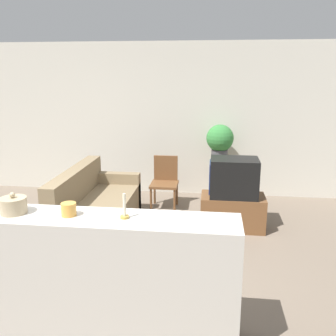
{
  "coord_description": "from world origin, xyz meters",
  "views": [
    {
      "loc": [
        1.16,
        -3.23,
        2.18
      ],
      "look_at": [
        0.53,
        1.91,
        0.85
      ],
      "focal_mm": 40.0,
      "sensor_mm": 36.0,
      "label": 1
    }
  ],
  "objects_px": {
    "potted_plant": "(220,140)",
    "couch": "(96,210)",
    "wooden_chair": "(165,180)",
    "decorative_bowl": "(13,205)",
    "television": "(233,177)"
  },
  "relations": [
    {
      "from": "wooden_chair",
      "to": "decorative_bowl",
      "type": "distance_m",
      "value": 3.36
    },
    {
      "from": "television",
      "to": "potted_plant",
      "type": "distance_m",
      "value": 1.26
    },
    {
      "from": "decorative_bowl",
      "to": "television",
      "type": "bearing_deg",
      "value": 52.11
    },
    {
      "from": "potted_plant",
      "to": "couch",
      "type": "bearing_deg",
      "value": -138.41
    },
    {
      "from": "couch",
      "to": "potted_plant",
      "type": "xyz_separation_m",
      "value": [
        1.73,
        1.53,
        0.76
      ]
    },
    {
      "from": "couch",
      "to": "wooden_chair",
      "type": "xyz_separation_m",
      "value": [
        0.84,
        1.09,
        0.15
      ]
    },
    {
      "from": "potted_plant",
      "to": "wooden_chair",
      "type": "bearing_deg",
      "value": -153.23
    },
    {
      "from": "couch",
      "to": "television",
      "type": "bearing_deg",
      "value": 9.65
    },
    {
      "from": "wooden_chair",
      "to": "potted_plant",
      "type": "relative_size",
      "value": 1.46
    },
    {
      "from": "wooden_chair",
      "to": "potted_plant",
      "type": "xyz_separation_m",
      "value": [
        0.88,
        0.45,
        0.61
      ]
    },
    {
      "from": "potted_plant",
      "to": "decorative_bowl",
      "type": "relative_size",
      "value": 2.69
    },
    {
      "from": "television",
      "to": "wooden_chair",
      "type": "relative_size",
      "value": 0.8
    },
    {
      "from": "television",
      "to": "wooden_chair",
      "type": "xyz_separation_m",
      "value": [
        -1.07,
        0.76,
        -0.29
      ]
    },
    {
      "from": "couch",
      "to": "wooden_chair",
      "type": "bearing_deg",
      "value": 52.23
    },
    {
      "from": "couch",
      "to": "television",
      "type": "distance_m",
      "value": 1.99
    }
  ]
}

